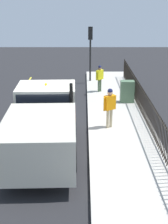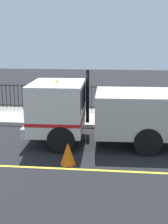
# 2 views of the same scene
# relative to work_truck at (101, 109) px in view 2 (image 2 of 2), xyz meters

# --- Properties ---
(ground_plane) EXTENTS (51.53, 51.53, 0.00)m
(ground_plane) POSITION_rel_work_truck_xyz_m (0.29, 1.91, -1.30)
(ground_plane) COLOR #232326
(ground_plane) RESTS_ON ground
(sidewalk_slab) EXTENTS (2.97, 23.42, 0.17)m
(sidewalk_slab) POSITION_rel_work_truck_xyz_m (3.23, 1.91, -1.21)
(sidewalk_slab) COLOR #B7B2A8
(sidewalk_slab) RESTS_ON ground
(lane_marking) EXTENTS (0.12, 21.08, 0.01)m
(lane_marking) POSITION_rel_work_truck_xyz_m (-2.45, 1.91, -1.30)
(lane_marking) COLOR yellow
(lane_marking) RESTS_ON ground
(work_truck) EXTENTS (2.64, 6.22, 2.63)m
(work_truck) POSITION_rel_work_truck_xyz_m (0.00, 0.00, 0.00)
(work_truck) COLOR silver
(work_truck) RESTS_ON ground
(worker_standing) EXTENTS (0.58, 0.47, 1.83)m
(worker_standing) POSITION_rel_work_truck_xyz_m (2.70, 2.10, -0.01)
(worker_standing) COLOR orange
(worker_standing) RESTS_ON sidewalk_slab
(iron_fence) EXTENTS (0.04, 19.95, 1.32)m
(iron_fence) POSITION_rel_work_truck_xyz_m (4.48, 1.91, -0.46)
(iron_fence) COLOR black
(iron_fence) RESTS_ON sidewalk_slab
(traffic_cone) EXTENTS (0.50, 0.50, 0.71)m
(traffic_cone) POSITION_rel_work_truck_xyz_m (-2.09, 0.93, -0.95)
(traffic_cone) COLOR orange
(traffic_cone) RESTS_ON ground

